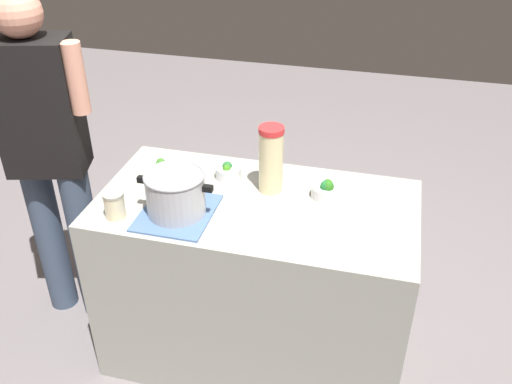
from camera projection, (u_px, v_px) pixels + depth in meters
ground_plane at (256, 346)px, 2.77m from camera, size 8.00×8.00×0.00m
counter_slab at (256, 281)px, 2.54m from camera, size 1.32×0.69×0.85m
dish_cloth at (177, 213)px, 2.24m from camera, size 0.28×0.33×0.01m
cooking_pot at (175, 193)px, 2.19m from camera, size 0.31×0.24×0.17m
lemonade_pitcher at (271, 159)px, 2.32m from camera, size 0.11×0.11×0.29m
mason_jar at (114, 205)px, 2.20m from camera, size 0.08×0.08×0.11m
broccoli_bowl_front at (325, 190)px, 2.33m from camera, size 0.11×0.11×0.08m
broccoli_bowl_center at (228, 171)px, 2.47m from camera, size 0.11×0.11×0.07m
broccoli_bowl_back at (162, 169)px, 2.49m from camera, size 0.12×0.12×0.08m
person_cook at (49, 155)px, 2.54m from camera, size 0.50×0.28×1.64m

